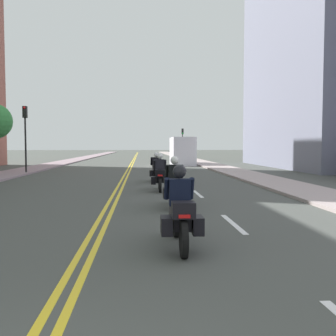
{
  "coord_description": "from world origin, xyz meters",
  "views": [
    {
      "loc": [
        1.0,
        -1.36,
        1.94
      ],
      "look_at": [
        2.06,
        13.76,
        1.07
      ],
      "focal_mm": 41.12,
      "sensor_mm": 36.0,
      "label": 1
    }
  ],
  "objects_px": {
    "motorcycle_1": "(175,187)",
    "motorcycle_2": "(160,176)",
    "traffic_light_far": "(183,138)",
    "traffic_light_near": "(25,127)",
    "motorcycle_3": "(156,170)",
    "motorcycle_0": "(180,214)",
    "parked_truck": "(182,152)"
  },
  "relations": [
    {
      "from": "motorcycle_1",
      "to": "traffic_light_far",
      "type": "distance_m",
      "value": 43.54
    },
    {
      "from": "motorcycle_3",
      "to": "parked_truck",
      "type": "distance_m",
      "value": 18.94
    },
    {
      "from": "traffic_light_far",
      "to": "motorcycle_0",
      "type": "bearing_deg",
      "value": -96.23
    },
    {
      "from": "motorcycle_1",
      "to": "parked_truck",
      "type": "xyz_separation_m",
      "value": [
        3.12,
        27.36,
        0.61
      ]
    },
    {
      "from": "motorcycle_1",
      "to": "motorcycle_3",
      "type": "xyz_separation_m",
      "value": [
        -0.24,
        8.73,
        -0.01
      ]
    },
    {
      "from": "motorcycle_2",
      "to": "parked_truck",
      "type": "height_order",
      "value": "parked_truck"
    },
    {
      "from": "traffic_light_far",
      "to": "parked_truck",
      "type": "relative_size",
      "value": 0.68
    },
    {
      "from": "parked_truck",
      "to": "motorcycle_0",
      "type": "bearing_deg",
      "value": -96.1
    },
    {
      "from": "motorcycle_3",
      "to": "traffic_light_near",
      "type": "xyz_separation_m",
      "value": [
        -8.78,
        6.5,
        2.6
      ]
    },
    {
      "from": "motorcycle_0",
      "to": "motorcycle_1",
      "type": "bearing_deg",
      "value": 86.45
    },
    {
      "from": "motorcycle_0",
      "to": "motorcycle_1",
      "type": "height_order",
      "value": "motorcycle_1"
    },
    {
      "from": "motorcycle_0",
      "to": "motorcycle_3",
      "type": "height_order",
      "value": "motorcycle_3"
    },
    {
      "from": "motorcycle_3",
      "to": "traffic_light_near",
      "type": "bearing_deg",
      "value": 141.3
    },
    {
      "from": "motorcycle_2",
      "to": "parked_truck",
      "type": "bearing_deg",
      "value": 83.37
    },
    {
      "from": "motorcycle_0",
      "to": "traffic_light_far",
      "type": "bearing_deg",
      "value": 84.04
    },
    {
      "from": "motorcycle_0",
      "to": "traffic_light_near",
      "type": "xyz_separation_m",
      "value": [
        -8.7,
        20.05,
        2.58
      ]
    },
    {
      "from": "motorcycle_2",
      "to": "traffic_light_far",
      "type": "bearing_deg",
      "value": 84.15
    },
    {
      "from": "traffic_light_near",
      "to": "motorcycle_2",
      "type": "bearing_deg",
      "value": -50.66
    },
    {
      "from": "motorcycle_2",
      "to": "motorcycle_3",
      "type": "height_order",
      "value": "motorcycle_2"
    },
    {
      "from": "motorcycle_0",
      "to": "parked_truck",
      "type": "bearing_deg",
      "value": 84.17
    },
    {
      "from": "traffic_light_far",
      "to": "traffic_light_near",
      "type": "bearing_deg",
      "value": -116.49
    },
    {
      "from": "traffic_light_near",
      "to": "traffic_light_far",
      "type": "xyz_separation_m",
      "value": [
        13.94,
        27.97,
        -0.18
      ]
    },
    {
      "from": "motorcycle_0",
      "to": "traffic_light_near",
      "type": "bearing_deg",
      "value": 113.72
    },
    {
      "from": "motorcycle_2",
      "to": "traffic_light_near",
      "type": "height_order",
      "value": "traffic_light_near"
    },
    {
      "from": "traffic_light_far",
      "to": "motorcycle_3",
      "type": "bearing_deg",
      "value": -98.51
    },
    {
      "from": "motorcycle_1",
      "to": "traffic_light_near",
      "type": "bearing_deg",
      "value": 121.26
    },
    {
      "from": "motorcycle_0",
      "to": "motorcycle_3",
      "type": "relative_size",
      "value": 0.98
    },
    {
      "from": "motorcycle_1",
      "to": "motorcycle_2",
      "type": "relative_size",
      "value": 1.01
    },
    {
      "from": "motorcycle_2",
      "to": "motorcycle_1",
      "type": "bearing_deg",
      "value": -85.13
    },
    {
      "from": "motorcycle_3",
      "to": "motorcycle_2",
      "type": "bearing_deg",
      "value": -92.28
    },
    {
      "from": "motorcycle_1",
      "to": "traffic_light_far",
      "type": "bearing_deg",
      "value": 84.14
    },
    {
      "from": "motorcycle_2",
      "to": "traffic_light_far",
      "type": "distance_m",
      "value": 39.08
    }
  ]
}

